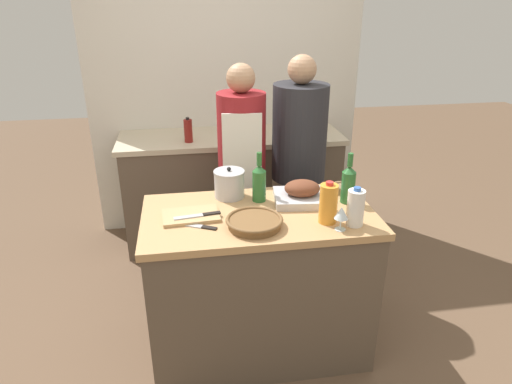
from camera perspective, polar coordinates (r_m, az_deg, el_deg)
The scene contains 21 objects.
ground_plane at distance 2.99m, azimuth 0.33°, elevation -18.36°, with size 12.00×12.00×0.00m, color brown.
kitchen_island at distance 2.71m, azimuth 0.35°, elevation -11.22°, with size 1.26×0.69×0.90m.
back_counter at distance 3.91m, azimuth -3.00°, elevation 0.54°, with size 1.82×0.60×0.93m.
back_wall at distance 4.02m, azimuth -3.82°, elevation 13.17°, with size 2.32×0.10×2.55m.
roasting_pan at distance 2.60m, azimuth 5.77°, elevation -0.21°, with size 0.34×0.29×0.13m.
wicker_basket at distance 2.32m, azimuth -0.20°, elevation -3.75°, with size 0.29×0.29×0.05m.
cutting_board at distance 2.45m, azimuth -8.15°, elevation -2.93°, with size 0.31×0.22×0.02m.
stock_pot at distance 2.65m, azimuth -3.36°, elevation 1.03°, with size 0.18×0.18×0.18m.
mixing_bowl at distance 2.77m, azimuth 10.63°, elevation 0.52°, with size 0.12×0.12×0.05m.
juice_jug at distance 2.37m, azimuth 9.03°, elevation -1.43°, with size 0.09×0.09×0.23m.
milk_jug at distance 2.37m, azimuth 12.34°, elevation -1.92°, with size 0.09×0.09×0.21m.
wine_bottle_green at distance 2.58m, azimuth 0.40°, elevation 1.25°, with size 0.08×0.08×0.29m.
wine_bottle_dark at distance 2.61m, azimuth 11.47°, elevation 1.08°, with size 0.08×0.08×0.29m.
wine_glass_left at distance 2.31m, azimuth 10.62°, elevation -2.66°, with size 0.07×0.07×0.13m.
knife_chef at distance 2.42m, azimuth -7.13°, elevation -2.91°, with size 0.25×0.07×0.01m.
knife_paring at distance 2.35m, azimuth -7.16°, elevation -4.28°, with size 0.20×0.12×0.01m.
condiment_bottle_tall at distance 3.59m, azimuth -8.47°, elevation 7.59°, with size 0.06×0.06×0.20m.
condiment_bottle_short at distance 3.97m, azimuth 4.24°, elevation 8.87°, with size 0.06×0.06×0.13m.
condiment_bottle_extra at distance 3.69m, azimuth -1.06°, elevation 8.26°, with size 0.06×0.06×0.19m.
person_cook_aproned at distance 3.12m, azimuth -1.78°, elevation 2.78°, with size 0.32×0.33×1.60m.
person_cook_guest at distance 3.24m, azimuth 5.32°, elevation 3.69°, with size 0.38×0.38×1.64m.
Camera 1 is at (-0.37, -2.19, 2.00)m, focal length 32.00 mm.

